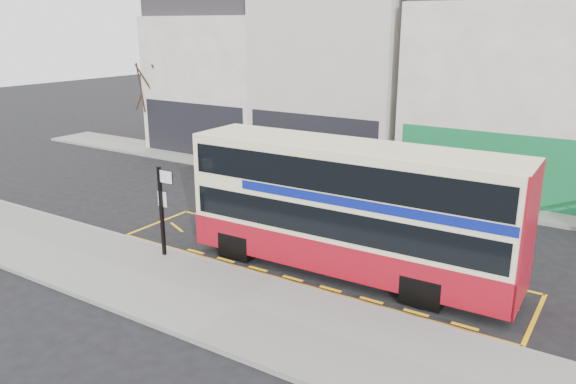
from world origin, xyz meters
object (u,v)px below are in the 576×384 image
Objects in this scene: bus_stop_post at (163,203)px; street_tree_right at (536,134)px; double_decker_bus at (351,207)px; car_grey at (336,183)px; street_tree_left at (153,74)px; car_silver at (275,165)px.

bus_stop_post is 0.67× the size of street_tree_right.
double_decker_bus is 2.31× the size of street_tree_right.
bus_stop_post is 9.42m from car_grey.
double_decker_bus is 1.54× the size of street_tree_left.
car_silver is 12.08m from street_tree_right.
bus_stop_post is (-5.64, -2.34, -0.20)m from double_decker_bus.
car_silver is (-8.19, 8.00, -1.41)m from double_decker_bus.
bus_stop_post is 16.01m from street_tree_right.
car_grey is (4.07, -1.14, -0.06)m from car_silver.
street_tree_left is at bearing 72.47° from car_grey.
street_tree_left is (-14.59, 3.34, 3.91)m from car_grey.
bus_stop_post is 0.71× the size of car_grey.
double_decker_bus reaches higher than bus_stop_post.
double_decker_bus is 11.54m from car_silver.
street_tree_left is at bearing -178.25° from street_tree_right.
street_tree_left is 22.09m from street_tree_right.
car_grey is 8.77m from street_tree_right.
car_silver is 11.41m from street_tree_left.
street_tree_left is at bearing 76.61° from car_silver.
car_grey is (-4.11, 6.87, -1.47)m from double_decker_bus.
street_tree_left reaches higher than double_decker_bus.
double_decker_bus is 11.41m from street_tree_right.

